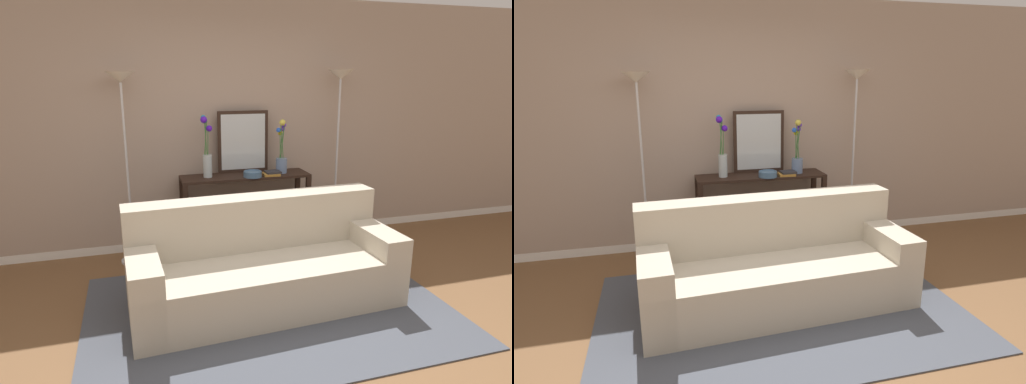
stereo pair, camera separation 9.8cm
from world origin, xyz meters
TOP-DOWN VIEW (x-y plane):
  - ground_plane at (0.00, 0.00)m, footprint 16.00×16.00m
  - back_wall at (0.00, 2.32)m, footprint 12.00×0.15m
  - area_rug at (0.06, 0.64)m, footprint 2.94×1.97m
  - couch at (0.05, 0.79)m, footprint 2.26×0.95m
  - console_table at (0.21, 1.99)m, footprint 1.39×0.37m
  - floor_lamp_left at (-1.00, 1.97)m, footprint 0.28×0.28m
  - floor_lamp_right at (1.28, 1.97)m, footprint 0.28×0.28m
  - wall_mirror at (0.23, 2.14)m, footprint 0.56×0.02m
  - vase_tall_flowers at (-0.20, 2.00)m, footprint 0.12×0.11m
  - vase_short_flowers at (0.62, 1.98)m, footprint 0.12×0.13m
  - fruit_bowl at (0.26, 1.87)m, footprint 0.19×0.19m
  - book_stack at (0.48, 1.89)m, footprint 0.19×0.16m
  - book_row_under_console at (-0.14, 1.99)m, footprint 0.43×0.17m

SIDE VIEW (x-z plane):
  - ground_plane at x=0.00m, z-range -0.02..0.00m
  - area_rug at x=0.06m, z-range 0.00..0.01m
  - book_row_under_console at x=-0.14m, z-range -0.01..0.12m
  - couch at x=0.05m, z-range -0.12..0.76m
  - console_table at x=0.21m, z-range 0.16..1.01m
  - book_stack at x=0.48m, z-range 0.85..0.89m
  - fruit_bowl at x=0.26m, z-range 0.85..0.91m
  - vase_short_flowers at x=0.62m, z-range 0.75..1.33m
  - vase_tall_flowers at x=-0.20m, z-range 0.81..1.45m
  - wall_mirror at x=0.23m, z-range 0.85..1.52m
  - back_wall at x=0.00m, z-range 0.00..2.68m
  - floor_lamp_left at x=-1.00m, z-range 0.55..2.47m
  - floor_lamp_right at x=1.28m, z-range 0.55..2.50m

